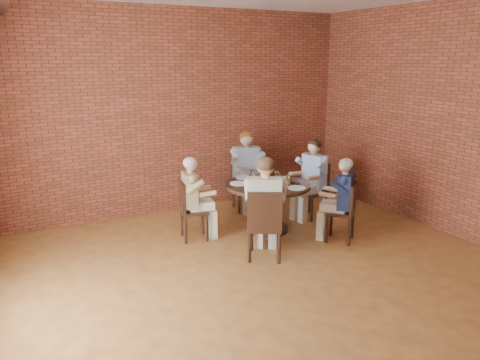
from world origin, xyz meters
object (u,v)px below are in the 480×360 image
chair_a (315,187)px  diner_e (341,200)px  diner_a (312,179)px  chair_d (265,223)px  chair_c (189,208)px  diner_c (194,199)px  chair_b (245,180)px  diner_b (247,172)px  smartphone (295,183)px  dining_table (268,198)px  chair_e (346,209)px  diner_d (265,208)px

chair_a → diner_e: diner_e is taller
diner_a → chair_d: bearing=-66.5°
diner_a → chair_c: (-2.15, 0.02, -0.17)m
chair_c → diner_c: (0.07, -0.01, 0.13)m
chair_c → chair_b: bearing=-46.0°
diner_b → diner_a: bearing=-37.4°
diner_e → smartphone: diner_e is taller
chair_a → diner_b: size_ratio=0.67×
chair_c → dining_table: bearing=-90.0°
chair_e → smartphone: size_ratio=5.61×
chair_a → diner_b: diner_b is taller
chair_a → chair_c: (-2.23, 0.01, -0.02)m
diner_c → chair_d: diner_c is taller
diner_d → chair_b: bearing=-78.4°
diner_c → chair_e: size_ratio=1.39×
chair_c → diner_c: bearing=-90.0°
chair_d → diner_d: 0.19m
dining_table → diner_d: (-0.55, -0.84, 0.15)m
chair_a → chair_c: 2.23m
diner_d → smartphone: (0.90, 0.64, 0.07)m
chair_b → diner_c: bearing=-133.6°
diner_a → diner_d: size_ratio=0.95×
chair_a → chair_d: (-1.64, -1.14, 0.02)m
dining_table → diner_a: diner_a is taller
chair_e → diner_e: diner_e is taller
diner_b → smartphone: size_ratio=8.75×
chair_b → diner_c: (-1.36, -0.94, 0.09)m
chair_e → smartphone: chair_e is taller
chair_a → smartphone: 0.84m
chair_a → smartphone: (-0.69, -0.42, 0.25)m
chair_d → smartphone: chair_d is taller
chair_b → diner_d: (-0.79, -1.99, 0.17)m
dining_table → diner_b: diner_b is taller
diner_b → diner_e: (0.49, -1.91, -0.07)m
chair_b → diner_c: 1.66m
diner_a → chair_b: 1.20m
dining_table → diner_e: diner_e is taller
chair_a → chair_b: bearing=-151.4°
chair_c → diner_e: diner_e is taller
diner_b → diner_d: size_ratio=1.00×
chair_a → dining_table: bearing=-90.0°
diner_b → chair_e: (0.54, -1.96, -0.20)m
diner_d → chair_c: bearing=-25.9°
diner_c → chair_e: 2.19m
chair_e → diner_d: bearing=-43.0°
diner_e → dining_table: bearing=-90.0°
diner_d → chair_e: diner_d is taller
diner_e → chair_b: bearing=-117.2°
chair_a → diner_a: bearing=-90.0°
chair_e → diner_b: bearing=-115.2°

